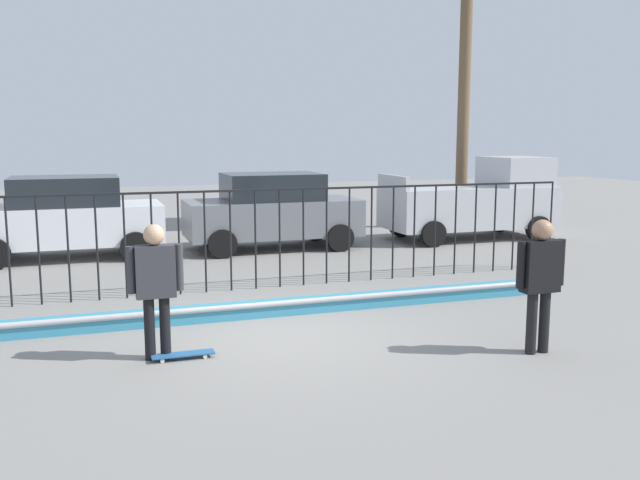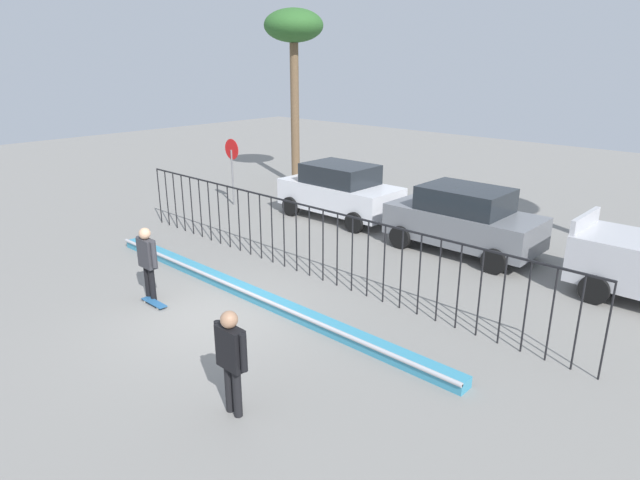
{
  "view_description": "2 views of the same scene",
  "coord_description": "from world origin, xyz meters",
  "px_view_note": "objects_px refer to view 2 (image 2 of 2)",
  "views": [
    {
      "loc": [
        -2.45,
        -9.16,
        2.86
      ],
      "look_at": [
        1.29,
        1.79,
        1.07
      ],
      "focal_mm": 38.43,
      "sensor_mm": 36.0,
      "label": 1
    },
    {
      "loc": [
        9.0,
        -6.23,
        5.33
      ],
      "look_at": [
        0.89,
        2.52,
        1.31
      ],
      "focal_mm": 30.42,
      "sensor_mm": 36.0,
      "label": 2
    }
  ],
  "objects_px": {
    "parked_car_gray": "(463,219)",
    "camera_operator": "(231,354)",
    "parked_car_white": "(340,191)",
    "skateboarder": "(147,257)",
    "skateboard": "(154,302)",
    "palm_tree_short": "(294,34)",
    "stop_sign": "(232,163)"
  },
  "relations": [
    {
      "from": "parked_car_gray",
      "to": "camera_operator",
      "type": "bearing_deg",
      "value": -78.37
    },
    {
      "from": "camera_operator",
      "to": "palm_tree_short",
      "type": "bearing_deg",
      "value": -22.62
    },
    {
      "from": "skateboarder",
      "to": "parked_car_white",
      "type": "xyz_separation_m",
      "value": [
        -1.25,
        8.11,
        -0.08
      ]
    },
    {
      "from": "skateboarder",
      "to": "camera_operator",
      "type": "relative_size",
      "value": 0.98
    },
    {
      "from": "parked_car_white",
      "to": "skateboarder",
      "type": "bearing_deg",
      "value": -81.49
    },
    {
      "from": "skateboard",
      "to": "camera_operator",
      "type": "distance_m",
      "value": 4.75
    },
    {
      "from": "parked_car_white",
      "to": "parked_car_gray",
      "type": "distance_m",
      "value": 4.87
    },
    {
      "from": "skateboarder",
      "to": "parked_car_gray",
      "type": "distance_m",
      "value": 8.66
    },
    {
      "from": "parked_car_white",
      "to": "camera_operator",
      "type": "bearing_deg",
      "value": -57.86
    },
    {
      "from": "skateboard",
      "to": "palm_tree_short",
      "type": "relative_size",
      "value": 0.11
    },
    {
      "from": "camera_operator",
      "to": "skateboarder",
      "type": "bearing_deg",
      "value": 9.48
    },
    {
      "from": "skateboarder",
      "to": "stop_sign",
      "type": "xyz_separation_m",
      "value": [
        -5.38,
        6.73,
        0.57
      ]
    },
    {
      "from": "skateboard",
      "to": "parked_car_gray",
      "type": "distance_m",
      "value": 8.69
    },
    {
      "from": "skateboarder",
      "to": "parked_car_gray",
      "type": "height_order",
      "value": "parked_car_gray"
    },
    {
      "from": "skateboarder",
      "to": "skateboard",
      "type": "height_order",
      "value": "skateboarder"
    },
    {
      "from": "skateboarder",
      "to": "parked_car_white",
      "type": "bearing_deg",
      "value": 72.13
    },
    {
      "from": "parked_car_gray",
      "to": "stop_sign",
      "type": "relative_size",
      "value": 1.72
    },
    {
      "from": "skateboard",
      "to": "camera_operator",
      "type": "bearing_deg",
      "value": -19.48
    },
    {
      "from": "camera_operator",
      "to": "stop_sign",
      "type": "relative_size",
      "value": 0.71
    },
    {
      "from": "skateboard",
      "to": "camera_operator",
      "type": "height_order",
      "value": "camera_operator"
    },
    {
      "from": "skateboarder",
      "to": "stop_sign",
      "type": "distance_m",
      "value": 8.64
    },
    {
      "from": "parked_car_gray",
      "to": "parked_car_white",
      "type": "bearing_deg",
      "value": -178.31
    },
    {
      "from": "camera_operator",
      "to": "parked_car_gray",
      "type": "distance_m",
      "value": 9.31
    },
    {
      "from": "parked_car_gray",
      "to": "palm_tree_short",
      "type": "bearing_deg",
      "value": 167.61
    },
    {
      "from": "skateboarder",
      "to": "palm_tree_short",
      "type": "xyz_separation_m",
      "value": [
        -6.19,
        10.86,
        5.22
      ]
    },
    {
      "from": "skateboarder",
      "to": "skateboard",
      "type": "xyz_separation_m",
      "value": [
        0.3,
        -0.12,
        -0.99
      ]
    },
    {
      "from": "skateboard",
      "to": "parked_car_white",
      "type": "distance_m",
      "value": 8.42
    },
    {
      "from": "stop_sign",
      "to": "parked_car_gray",
      "type": "bearing_deg",
      "value": 7.18
    },
    {
      "from": "skateboard",
      "to": "parked_car_gray",
      "type": "relative_size",
      "value": 0.19
    },
    {
      "from": "stop_sign",
      "to": "parked_car_white",
      "type": "bearing_deg",
      "value": 18.46
    },
    {
      "from": "stop_sign",
      "to": "skateboarder",
      "type": "bearing_deg",
      "value": -51.38
    },
    {
      "from": "skateboarder",
      "to": "parked_car_white",
      "type": "height_order",
      "value": "parked_car_white"
    }
  ]
}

